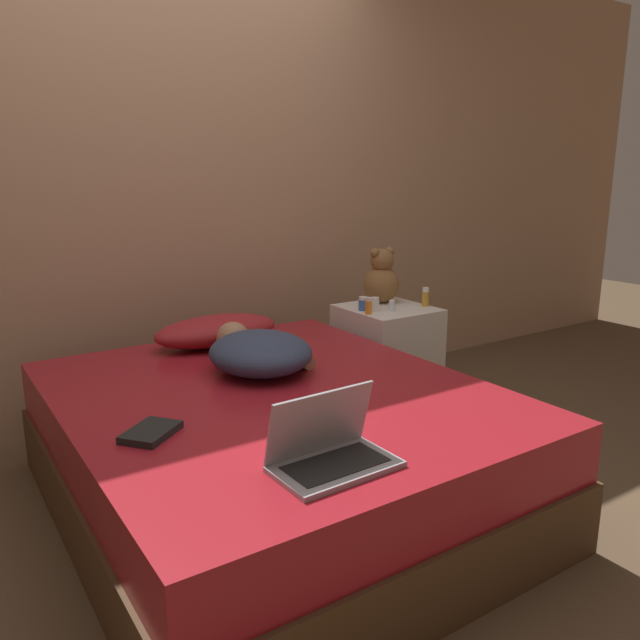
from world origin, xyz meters
name	(u,v)px	position (x,y,z in m)	size (l,w,h in m)	color
ground_plane	(275,503)	(0.00, 0.00, 0.00)	(12.00, 12.00, 0.00)	brown
wall_back	(155,172)	(0.00, 1.20, 1.30)	(8.00, 0.06, 2.60)	tan
bed	(274,448)	(0.00, 0.00, 0.24)	(1.55, 1.84, 0.49)	#4C331E
nightstand	(386,357)	(1.06, 0.59, 0.29)	(0.45, 0.47, 0.57)	silver
pillow	(217,331)	(0.08, 0.70, 0.56)	(0.61, 0.30, 0.14)	maroon
person_lying	(259,351)	(0.07, 0.24, 0.57)	(0.45, 0.62, 0.17)	#2D3851
laptop	(330,450)	(-0.18, -0.65, 0.53)	(0.36, 0.22, 0.22)	#9E9EA3
teddy_bear	(382,279)	(1.11, 0.71, 0.71)	(0.20, 0.20, 0.31)	brown
bottle_amber	(425,297)	(1.25, 0.50, 0.62)	(0.04, 0.04, 0.11)	gold
bottle_clear	(392,306)	(1.02, 0.51, 0.60)	(0.03, 0.03, 0.06)	silver
bottle_blue	(363,304)	(0.90, 0.61, 0.61)	(0.05, 0.05, 0.07)	#3866B2
bottle_pink	(369,303)	(0.95, 0.63, 0.60)	(0.04, 0.04, 0.06)	pink
bottle_white	(375,304)	(0.94, 0.56, 0.61)	(0.05, 0.05, 0.08)	white
bottle_orange	(369,306)	(0.87, 0.52, 0.62)	(0.03, 0.03, 0.09)	orange
book	(151,432)	(-0.53, -0.16, 0.50)	(0.22, 0.22, 0.02)	black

